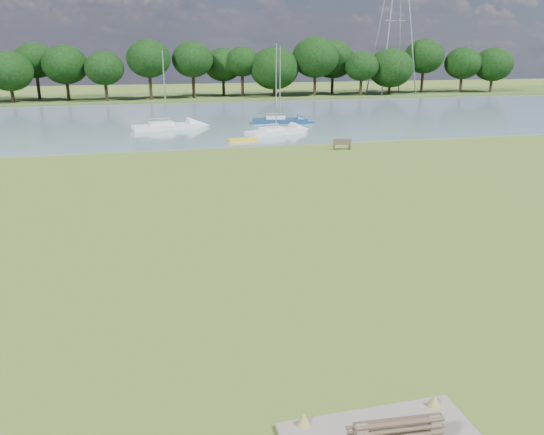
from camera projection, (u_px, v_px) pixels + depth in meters
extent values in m
plane|color=olive|center=(252.00, 236.00, 23.60)|extent=(220.00, 220.00, 0.00)
cube|color=gray|center=(179.00, 120.00, 62.46)|extent=(220.00, 40.00, 0.10)
cube|color=#4C6626|center=(166.00, 98.00, 90.21)|extent=(220.00, 20.00, 0.40)
cube|color=gray|center=(434.00, 428.00, 10.55)|extent=(0.24, 0.20, 0.56)
cube|color=brown|center=(400.00, 430.00, 10.31)|extent=(1.83, 0.27, 0.44)
cube|color=brown|center=(391.00, 428.00, 10.80)|extent=(1.85, 0.55, 0.04)
cube|color=brown|center=(397.00, 424.00, 10.47)|extent=(1.83, 0.27, 0.44)
cube|color=brown|center=(334.00, 147.00, 43.75)|extent=(0.17, 0.46, 0.46)
cube|color=brown|center=(350.00, 147.00, 43.80)|extent=(0.17, 0.46, 0.46)
cube|color=brown|center=(342.00, 144.00, 43.71)|extent=(1.56, 0.74, 0.05)
cube|color=brown|center=(343.00, 142.00, 43.44)|extent=(1.48, 0.35, 0.45)
cube|color=yellow|center=(243.00, 140.00, 47.43)|extent=(2.68, 0.78, 0.26)
cylinder|color=#909399|center=(389.00, 20.00, 91.23)|extent=(0.23, 0.23, 25.15)
cylinder|color=#909399|center=(413.00, 20.00, 92.24)|extent=(0.23, 0.23, 25.15)
cylinder|color=#909399|center=(378.00, 21.00, 95.32)|extent=(0.23, 0.23, 25.15)
cylinder|color=#909399|center=(401.00, 21.00, 96.33)|extent=(0.23, 0.23, 25.15)
cylinder|color=black|center=(13.00, 91.00, 80.68)|extent=(0.45, 0.45, 3.41)
ellipsoid|color=black|center=(9.00, 62.00, 79.42)|extent=(6.26, 6.26, 5.32)
cylinder|color=black|center=(62.00, 89.00, 82.24)|extent=(0.45, 0.45, 3.67)
ellipsoid|color=black|center=(58.00, 59.00, 80.88)|extent=(7.15, 7.15, 6.08)
cylinder|color=black|center=(109.00, 91.00, 83.96)|extent=(0.45, 0.45, 2.90)
ellipsoid|color=black|center=(107.00, 68.00, 82.88)|extent=(8.04, 8.04, 6.84)
cylinder|color=black|center=(154.00, 89.00, 85.52)|extent=(0.45, 0.45, 3.15)
ellipsoid|color=black|center=(152.00, 64.00, 84.35)|extent=(6.26, 6.26, 5.32)
cylinder|color=black|center=(197.00, 88.00, 87.08)|extent=(0.45, 0.45, 3.41)
ellipsoid|color=black|center=(196.00, 61.00, 85.81)|extent=(7.15, 7.15, 6.08)
cylinder|color=black|center=(239.00, 86.00, 88.64)|extent=(0.45, 0.45, 3.67)
ellipsoid|color=black|center=(239.00, 58.00, 87.28)|extent=(8.04, 8.04, 6.84)
cylinder|color=black|center=(279.00, 88.00, 90.35)|extent=(0.45, 0.45, 2.90)
ellipsoid|color=black|center=(280.00, 66.00, 89.28)|extent=(6.26, 6.26, 5.32)
cylinder|color=black|center=(318.00, 86.00, 91.91)|extent=(0.45, 0.45, 3.15)
ellipsoid|color=black|center=(319.00, 63.00, 90.74)|extent=(7.15, 7.15, 6.08)
cylinder|color=black|center=(356.00, 85.00, 93.47)|extent=(0.45, 0.45, 3.41)
ellipsoid|color=black|center=(357.00, 60.00, 92.21)|extent=(8.04, 8.04, 6.84)
cylinder|color=black|center=(393.00, 84.00, 95.03)|extent=(0.45, 0.45, 3.67)
ellipsoid|color=black|center=(394.00, 58.00, 93.67)|extent=(6.26, 6.26, 5.32)
cylinder|color=black|center=(428.00, 85.00, 96.75)|extent=(0.45, 0.45, 2.90)
ellipsoid|color=black|center=(429.00, 65.00, 95.67)|extent=(7.15, 7.15, 6.08)
cylinder|color=black|center=(462.00, 84.00, 98.31)|extent=(0.45, 0.45, 3.15)
ellipsoid|color=black|center=(464.00, 62.00, 97.14)|extent=(8.04, 8.04, 6.84)
cylinder|color=black|center=(495.00, 83.00, 99.87)|extent=(0.45, 0.45, 3.41)
ellipsoid|color=black|center=(498.00, 60.00, 98.60)|extent=(6.26, 6.26, 5.32)
cube|color=navy|center=(280.00, 120.00, 58.96)|extent=(6.23, 2.85, 0.69)
cube|color=silver|center=(276.00, 116.00, 58.82)|extent=(2.33, 1.72, 0.44)
cylinder|color=#A5A8AD|center=(280.00, 83.00, 57.75)|extent=(0.12, 0.12, 7.71)
cube|color=silver|center=(276.00, 131.00, 51.37)|extent=(6.46, 4.02, 0.65)
cube|color=silver|center=(272.00, 127.00, 50.96)|extent=(2.56, 2.11, 0.42)
cylinder|color=#A5A8AD|center=(276.00, 87.00, 50.12)|extent=(0.11, 0.11, 7.93)
cube|color=silver|center=(167.00, 126.00, 54.59)|extent=(7.12, 3.12, 0.71)
cube|color=silver|center=(161.00, 122.00, 54.24)|extent=(2.64, 1.92, 0.46)
cylinder|color=#A5A8AD|center=(164.00, 88.00, 53.44)|extent=(0.12, 0.12, 7.25)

